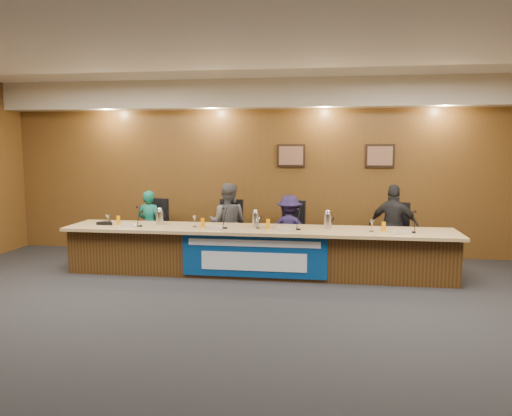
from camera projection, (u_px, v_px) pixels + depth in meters
The scene contains 39 objects.
floor at pixel (227, 328), 5.59m from camera, with size 10.00×10.00×0.00m, color black.
ceiling at pixel (225, 33), 5.19m from camera, with size 10.00×8.00×0.04m, color silver.
wall_back at pixel (270, 169), 9.32m from camera, with size 10.00×0.04×3.20m, color #583918.
soffit at pixel (268, 94), 8.90m from camera, with size 10.00×0.50×0.50m, color beige.
dais_body at pixel (258, 252), 7.90m from camera, with size 6.00×0.80×0.70m, color #462B11.
dais_top at pixel (257, 230), 7.81m from camera, with size 6.10×0.95×0.05m, color tan.
banner at pixel (254, 256), 7.49m from camera, with size 2.20×0.02×0.65m, color navy.
banner_text_upper at pixel (253, 243), 7.45m from camera, with size 2.00×0.01×0.10m, color silver.
banner_text_lower at pixel (254, 262), 7.49m from camera, with size 1.60×0.01×0.28m, color silver.
wall_photo_left at pixel (291, 156), 9.20m from camera, with size 0.52×0.04×0.42m, color black.
wall_photo_right at pixel (380, 156), 8.97m from camera, with size 0.52×0.04×0.42m, color black.
panelist_a at pixel (150, 225), 8.89m from camera, with size 0.46×0.30×1.25m, color #0F5B4C.
panelist_b at pixel (228, 223), 8.68m from camera, with size 0.68×0.53×1.39m, color #4E4D53.
panelist_c at pixel (289, 230), 8.53m from camera, with size 0.77×0.44×1.20m, color #1B143B.
panelist_d at pixel (394, 226), 8.27m from camera, with size 0.82×0.34×1.40m, color black.
office_chair_a at pixel (152, 232), 9.01m from camera, with size 0.48×0.48×0.08m, color black.
office_chair_b at pixel (229, 234), 8.80m from camera, with size 0.48×0.48×0.08m, color black.
office_chair_c at pixel (290, 236), 8.65m from camera, with size 0.48×0.48×0.08m, color black.
office_chair_d at pixel (392, 238), 8.40m from camera, with size 0.48×0.48×0.08m, color black.
nameplate_a at pixel (127, 225), 7.86m from camera, with size 0.24×0.06×0.09m, color white.
microphone_a at pixel (140, 226), 7.95m from camera, with size 0.07×0.07×0.02m, color black.
juice_glass_a at pixel (118, 220), 8.09m from camera, with size 0.06×0.06×0.15m, color orange.
water_glass_a at pixel (108, 220), 8.05m from camera, with size 0.08×0.08×0.18m, color silver.
nameplate_b at pixel (213, 227), 7.61m from camera, with size 0.24×0.06×0.09m, color white.
microphone_b at pixel (225, 228), 7.76m from camera, with size 0.07×0.07×0.02m, color black.
juice_glass_b at pixel (203, 223), 7.83m from camera, with size 0.06×0.06×0.15m, color orange.
water_glass_b at pixel (195, 221), 7.89m from camera, with size 0.08×0.08×0.18m, color silver.
nameplate_c at pixel (283, 229), 7.47m from camera, with size 0.24×0.06×0.09m, color white.
microphone_c at pixel (298, 229), 7.63m from camera, with size 0.07×0.07×0.02m, color black.
juice_glass_c at pixel (268, 224), 7.73m from camera, with size 0.06×0.06×0.15m, color orange.
water_glass_c at pixel (258, 223), 7.73m from camera, with size 0.08×0.08×0.18m, color silver.
nameplate_d at pixel (403, 232), 7.21m from camera, with size 0.24×0.06×0.09m, color white.
microphone_d at pixel (413, 232), 7.37m from camera, with size 0.07×0.07×0.02m, color black.
juice_glass_d at pixel (384, 227), 7.46m from camera, with size 0.06×0.06×0.15m, color orange.
water_glass_d at pixel (372, 226), 7.45m from camera, with size 0.08×0.08×0.18m, color silver.
carafe_left at pixel (160, 218), 8.12m from camera, with size 0.12×0.12×0.22m, color silver.
carafe_mid at pixel (256, 220), 7.83m from camera, with size 0.11×0.11×0.24m, color silver.
carafe_right at pixel (328, 221), 7.74m from camera, with size 0.12×0.12×0.23m, color silver.
speakerphone at pixel (106, 223), 8.15m from camera, with size 0.32×0.32×0.05m, color black.
Camera 1 is at (1.10, -5.27, 2.03)m, focal length 35.00 mm.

